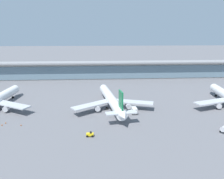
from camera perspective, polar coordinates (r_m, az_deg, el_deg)
ground_plane at (r=106.98m, az=0.64°, el=-6.17°), size 1200.00×1200.00×0.00m
airliner_centre_stand at (r=110.51m, az=-0.14°, el=-2.87°), size 42.82×56.16×14.97m
service_truck_by_tail_yellow at (r=83.09m, az=-6.06°, el=-12.16°), size 2.93×1.83×2.05m
service_truck_at_far_stand_grey at (r=105.55m, az=6.05°, el=-5.58°), size 2.54×7.36×3.10m
terminal_building at (r=184.10m, az=-1.26°, el=5.42°), size 250.99×12.80×15.20m
safety_cone_alpha at (r=99.99m, az=-23.70°, el=-8.90°), size 0.62×0.62×0.70m
safety_cone_charlie at (r=105.26m, az=-27.18°, el=-8.12°), size 0.62×0.62×0.70m
safety_cone_delta at (r=103.64m, az=-27.97°, el=-8.58°), size 0.62×0.62×0.70m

